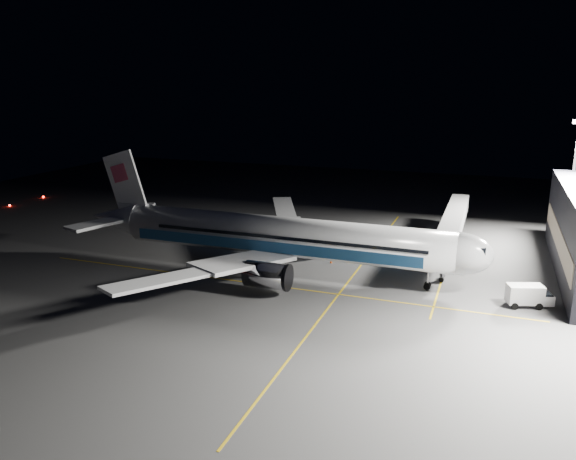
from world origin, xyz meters
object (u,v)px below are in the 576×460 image
Objects in this scene: safety_cone_a at (280,253)px; baggage_tug at (295,237)px; safety_cone_b at (331,261)px; airliner at (276,236)px; service_truck at (529,295)px; jet_bridge at (452,225)px; floodlight_mast_north at (574,170)px; safety_cone_c at (293,242)px.

baggage_tug is at bearing 93.29° from safety_cone_a.
safety_cone_b is (9.15, -9.53, -0.41)m from baggage_tug.
service_truck is at bearing -3.11° from airliner.
safety_cone_b is at bearing 43.21° from airliner.
jet_bridge is 13.96× the size of baggage_tug.
floodlight_mast_north reaches higher than safety_cone_c.
airliner is at bearing -141.96° from jet_bridge.
service_truck reaches higher than safety_cone_c.
baggage_tug is at bearing 133.85° from safety_cone_b.
airliner is 24.95× the size of baggage_tug.
jet_bridge is (23.08, 18.06, -0.58)m from airliner.
floodlight_mast_north is 44.77m from safety_cone_b.
baggage_tug is at bearing 96.70° from safety_cone_c.
airliner is 16.52m from baggage_tug.
floodlight_mast_north is at bearing 29.79° from safety_cone_a.
safety_cone_c is at bearing 99.71° from airliner.
baggage_tug is at bearing -159.53° from floodlight_mast_north.
jet_bridge reaches higher than baggage_tug.
safety_cone_b is 0.86× the size of safety_cone_c.
safety_cone_c reaches higher than safety_cone_a.
safety_cone_c is (0.20, -1.69, -0.36)m from baggage_tug.
safety_cone_c is (-25.47, -4.06, -4.25)m from jet_bridge.
baggage_tug is 8.45m from safety_cone_a.
safety_cone_b is 11.90m from safety_cone_c.
jet_bridge reaches higher than service_truck.
floodlight_mast_north is 37.75× the size of safety_cone_a.
safety_cone_b is (-34.52, -25.83, -12.08)m from floodlight_mast_north.
floodlight_mast_north is 36.26m from service_truck.
airliner reaches higher than jet_bridge.
service_truck is 28.47m from safety_cone_b.
airliner reaches higher than safety_cone_a.
safety_cone_b is at bearing -143.20° from floodlight_mast_north.
airliner is 34.11m from service_truck.
safety_cone_b reaches higher than safety_cone_a.
safety_cone_c is at bearing -157.52° from floodlight_mast_north.
jet_bridge is at bearing 9.05° from safety_cone_c.
airliner is 15.00m from safety_cone_c.
floodlight_mast_north reaches higher than airliner.
service_truck is (33.86, -1.84, -3.69)m from airliner.
service_truck is 39.58m from safety_cone_c.
airliner reaches higher than safety_cone_b.
safety_cone_a is (0.48, -8.42, -0.42)m from baggage_tug.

